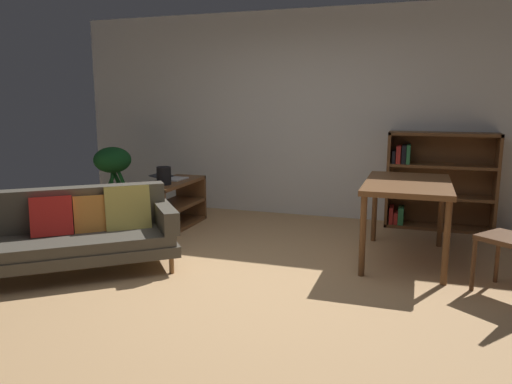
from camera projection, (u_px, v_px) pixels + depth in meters
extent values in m
plane|color=tan|center=(250.00, 283.00, 4.20)|extent=(8.16, 8.16, 0.00)
cube|color=silver|center=(316.00, 115.00, 6.47)|extent=(6.80, 0.10, 2.70)
cylinder|color=brown|center=(172.00, 265.00, 4.43)|extent=(0.04, 0.04, 0.16)
cylinder|color=brown|center=(160.00, 247.00, 5.00)|extent=(0.04, 0.04, 0.16)
cube|color=#474238|center=(75.00, 252.00, 4.41)|extent=(1.84, 1.69, 0.10)
cube|color=#474238|center=(74.00, 241.00, 4.39)|extent=(1.77, 1.62, 0.10)
cube|color=#474238|center=(72.00, 208.00, 4.60)|extent=(1.44, 1.21, 0.39)
cube|color=#474238|center=(165.00, 217.00, 4.65)|extent=(0.55, 0.63, 0.21)
cube|color=red|center=(52.00, 217.00, 4.40)|extent=(0.41, 0.39, 0.38)
cube|color=orange|center=(93.00, 214.00, 4.54)|extent=(0.38, 0.35, 0.36)
cube|color=tan|center=(128.00, 208.00, 4.63)|extent=(0.46, 0.43, 0.43)
cube|color=brown|center=(191.00, 196.00, 6.50)|extent=(0.42, 0.04, 0.58)
cube|color=brown|center=(149.00, 214.00, 5.49)|extent=(0.42, 0.04, 0.58)
cube|color=brown|center=(172.00, 206.00, 6.00)|extent=(0.42, 1.08, 0.04)
cube|color=brown|center=(171.00, 183.00, 5.95)|extent=(0.42, 1.12, 0.04)
cube|color=brown|center=(172.00, 226.00, 6.05)|extent=(0.42, 1.08, 0.04)
cube|color=silver|center=(176.00, 179.00, 6.08)|extent=(0.22, 0.31, 0.02)
cube|color=black|center=(162.00, 176.00, 6.14)|extent=(0.21, 0.29, 0.05)
cylinder|color=black|center=(164.00, 176.00, 5.70)|extent=(0.17, 0.17, 0.21)
cylinder|color=slate|center=(164.00, 172.00, 5.69)|extent=(0.09, 0.09, 0.01)
cylinder|color=brown|center=(115.00, 208.00, 6.61)|extent=(0.31, 0.31, 0.22)
cylinder|color=#195623|center=(122.00, 180.00, 6.48)|extent=(0.32, 0.07, 0.60)
cylinder|color=#195623|center=(120.00, 185.00, 6.60)|extent=(0.14, 0.18, 0.43)
cylinder|color=#195623|center=(112.00, 181.00, 6.64)|extent=(0.20, 0.19, 0.52)
cylinder|color=#195623|center=(108.00, 189.00, 6.54)|extent=(0.17, 0.13, 0.36)
cylinder|color=#195623|center=(112.00, 182.00, 6.47)|extent=(0.09, 0.17, 0.55)
ellipsoid|color=#195623|center=(112.00, 160.00, 6.49)|extent=(0.49, 0.49, 0.34)
cylinder|color=brown|center=(375.00, 209.00, 5.42)|extent=(0.06, 0.06, 0.73)
cylinder|color=brown|center=(363.00, 236.00, 4.32)|extent=(0.06, 0.06, 0.73)
cylinder|color=brown|center=(441.00, 213.00, 5.20)|extent=(0.06, 0.06, 0.73)
cylinder|color=brown|center=(446.00, 243.00, 4.11)|extent=(0.06, 0.06, 0.73)
cube|color=brown|center=(408.00, 184.00, 4.69)|extent=(0.79, 1.27, 0.05)
cylinder|color=#56351E|center=(473.00, 265.00, 4.01)|extent=(0.04, 0.04, 0.44)
cylinder|color=#56351E|center=(497.00, 258.00, 4.20)|extent=(0.04, 0.04, 0.44)
cube|color=brown|center=(388.00, 179.00, 6.09)|extent=(0.04, 0.35, 1.17)
cube|color=brown|center=(496.00, 184.00, 5.72)|extent=(0.04, 0.35, 1.17)
cube|color=brown|center=(444.00, 134.00, 5.80)|extent=(1.25, 0.35, 0.04)
cube|color=brown|center=(437.00, 227.00, 6.01)|extent=(1.25, 0.35, 0.04)
cube|color=brown|center=(440.00, 179.00, 6.05)|extent=(1.22, 0.04, 1.17)
cube|color=brown|center=(439.00, 196.00, 5.94)|extent=(1.22, 0.34, 0.04)
cube|color=brown|center=(441.00, 166.00, 5.87)|extent=(1.22, 0.34, 0.04)
cube|color=red|center=(391.00, 214.00, 6.13)|extent=(0.05, 0.24, 0.20)
cube|color=red|center=(396.00, 217.00, 6.12)|extent=(0.05, 0.25, 0.14)
cube|color=#337F47|center=(401.00, 215.00, 6.10)|extent=(0.06, 0.27, 0.20)
cube|color=#337F47|center=(394.00, 187.00, 6.07)|extent=(0.07, 0.27, 0.15)
cube|color=silver|center=(400.00, 187.00, 6.04)|extent=(0.05, 0.23, 0.16)
cube|color=#337F47|center=(404.00, 188.00, 6.03)|extent=(0.06, 0.26, 0.14)
cube|color=black|center=(394.00, 157.00, 6.00)|extent=(0.04, 0.23, 0.15)
cube|color=red|center=(399.00, 154.00, 5.98)|extent=(0.05, 0.27, 0.21)
cube|color=black|center=(404.00, 154.00, 5.97)|extent=(0.05, 0.28, 0.22)
cube|color=#337F47|center=(409.00, 154.00, 5.95)|extent=(0.04, 0.28, 0.22)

